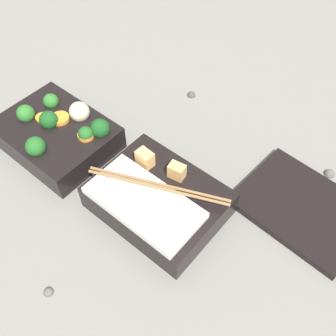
% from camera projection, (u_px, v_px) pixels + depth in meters
% --- Properties ---
extents(ground_plane, '(3.00, 3.00, 0.00)m').
position_uv_depth(ground_plane, '(107.00, 179.00, 0.69)').
color(ground_plane, slate).
extents(bento_tray_vegetable, '(0.20, 0.16, 0.08)m').
position_uv_depth(bento_tray_vegetable, '(57.00, 134.00, 0.71)').
color(bento_tray_vegetable, black).
rests_on(bento_tray_vegetable, ground_plane).
extents(bento_tray_rice, '(0.21, 0.16, 0.08)m').
position_uv_depth(bento_tray_rice, '(157.00, 200.00, 0.63)').
color(bento_tray_rice, black).
rests_on(bento_tray_rice, ground_plane).
extents(bento_lid, '(0.21, 0.16, 0.01)m').
position_uv_depth(bento_lid, '(302.00, 207.00, 0.64)').
color(bento_lid, black).
rests_on(bento_lid, ground_plane).
extents(pebble_1, '(0.02, 0.02, 0.02)m').
position_uv_depth(pebble_1, '(191.00, 94.00, 0.82)').
color(pebble_1, '#474442').
rests_on(pebble_1, ground_plane).
extents(pebble_2, '(0.01, 0.01, 0.01)m').
position_uv_depth(pebble_2, '(48.00, 291.00, 0.56)').
color(pebble_2, '#595651').
rests_on(pebble_2, ground_plane).
extents(pebble_3, '(0.02, 0.02, 0.02)m').
position_uv_depth(pebble_3, '(330.00, 173.00, 0.69)').
color(pebble_3, '#595651').
rests_on(pebble_3, ground_plane).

